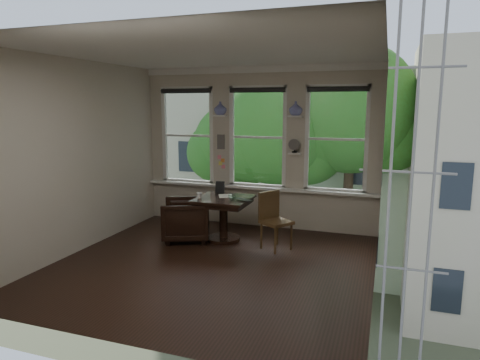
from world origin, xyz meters
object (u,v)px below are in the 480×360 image
at_px(table, 224,219).
at_px(laptop, 241,200).
at_px(mug, 199,195).
at_px(armchair_left, 186,220).
at_px(side_chair_right, 276,222).

bearing_deg(table, laptop, -21.25).
relative_size(laptop, mug, 3.09).
distance_m(table, mug, 0.58).
height_order(armchair_left, side_chair_right, side_chair_right).
bearing_deg(laptop, armchair_left, -147.33).
xyz_separation_m(armchair_left, laptop, (0.99, 0.04, 0.40)).
xyz_separation_m(table, mug, (-0.37, -0.16, 0.42)).
height_order(table, laptop, laptop).
height_order(table, mug, mug).
distance_m(laptop, mug, 0.74).
distance_m(armchair_left, laptop, 1.07).
relative_size(table, armchair_left, 1.14).
bearing_deg(laptop, table, -170.98).
xyz_separation_m(armchair_left, side_chair_right, (1.59, 0.04, 0.10)).
height_order(side_chair_right, mug, side_chair_right).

